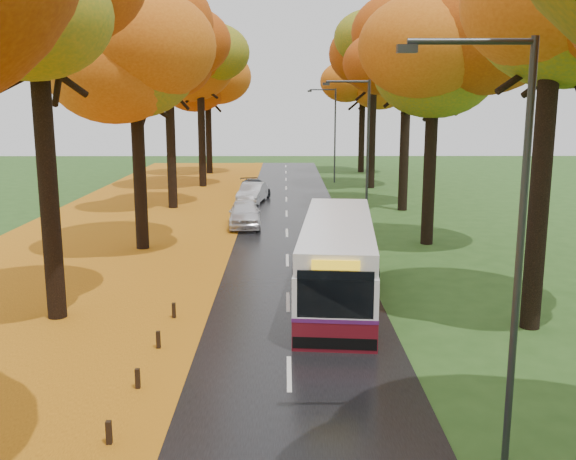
{
  "coord_description": "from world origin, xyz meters",
  "views": [
    {
      "loc": [
        -0.11,
        -3.41,
        6.88
      ],
      "look_at": [
        0.0,
        17.98,
        2.6
      ],
      "focal_mm": 40.0,
      "sensor_mm": 36.0,
      "label": 1
    }
  ],
  "objects_px": {
    "streetlamp_near": "(508,224)",
    "car_white": "(245,214)",
    "car_dark": "(255,187)",
    "streetlamp_far": "(332,128)",
    "streetlamp_mid": "(363,145)",
    "car_silver": "(252,193)",
    "bus": "(338,257)"
  },
  "relations": [
    {
      "from": "streetlamp_near",
      "to": "car_white",
      "type": "height_order",
      "value": "streetlamp_near"
    },
    {
      "from": "streetlamp_near",
      "to": "car_dark",
      "type": "bearing_deg",
      "value": 99.9
    },
    {
      "from": "car_dark",
      "to": "streetlamp_far",
      "type": "bearing_deg",
      "value": 34.99
    },
    {
      "from": "streetlamp_near",
      "to": "car_dark",
      "type": "xyz_separation_m",
      "value": [
        -6.3,
        36.09,
        -4.1
      ]
    },
    {
      "from": "streetlamp_mid",
      "to": "car_silver",
      "type": "bearing_deg",
      "value": 121.2
    },
    {
      "from": "streetlamp_mid",
      "to": "car_silver",
      "type": "relative_size",
      "value": 1.92
    },
    {
      "from": "car_white",
      "to": "car_silver",
      "type": "relative_size",
      "value": 1.03
    },
    {
      "from": "streetlamp_mid",
      "to": "car_silver",
      "type": "height_order",
      "value": "streetlamp_mid"
    },
    {
      "from": "streetlamp_mid",
      "to": "streetlamp_far",
      "type": "height_order",
      "value": "same"
    },
    {
      "from": "car_silver",
      "to": "streetlamp_far",
      "type": "bearing_deg",
      "value": 70.47
    },
    {
      "from": "bus",
      "to": "car_dark",
      "type": "bearing_deg",
      "value": 104.47
    },
    {
      "from": "bus",
      "to": "car_dark",
      "type": "distance_m",
      "value": 25.84
    },
    {
      "from": "streetlamp_near",
      "to": "bus",
      "type": "xyz_separation_m",
      "value": [
        -2.19,
        10.59,
        -3.22
      ]
    },
    {
      "from": "bus",
      "to": "car_white",
      "type": "bearing_deg",
      "value": 112.63
    },
    {
      "from": "streetlamp_mid",
      "to": "car_silver",
      "type": "distance_m",
      "value": 12.79
    },
    {
      "from": "car_dark",
      "to": "bus",
      "type": "bearing_deg",
      "value": -97.36
    },
    {
      "from": "car_white",
      "to": "car_dark",
      "type": "distance_m",
      "value": 12.33
    },
    {
      "from": "car_white",
      "to": "car_silver",
      "type": "bearing_deg",
      "value": 86.29
    },
    {
      "from": "streetlamp_far",
      "to": "car_white",
      "type": "height_order",
      "value": "streetlamp_far"
    },
    {
      "from": "streetlamp_near",
      "to": "car_white",
      "type": "distance_m",
      "value": 24.89
    },
    {
      "from": "car_silver",
      "to": "bus",
      "type": "bearing_deg",
      "value": -70.39
    },
    {
      "from": "streetlamp_mid",
      "to": "car_white",
      "type": "distance_m",
      "value": 7.63
    },
    {
      "from": "bus",
      "to": "car_white",
      "type": "distance_m",
      "value": 13.82
    },
    {
      "from": "car_dark",
      "to": "car_white",
      "type": "bearing_deg",
      "value": -106.51
    },
    {
      "from": "car_white",
      "to": "streetlamp_mid",
      "type": "bearing_deg",
      "value": -19.32
    },
    {
      "from": "car_silver",
      "to": "car_dark",
      "type": "xyz_separation_m",
      "value": [
        0.0,
        3.69,
        -0.11
      ]
    },
    {
      "from": "streetlamp_near",
      "to": "car_white",
      "type": "relative_size",
      "value": 1.86
    },
    {
      "from": "streetlamp_near",
      "to": "car_white",
      "type": "xyz_separation_m",
      "value": [
        -6.3,
        23.76,
        -3.94
      ]
    },
    {
      "from": "streetlamp_near",
      "to": "streetlamp_mid",
      "type": "distance_m",
      "value": 22.0
    },
    {
      "from": "streetlamp_mid",
      "to": "car_dark",
      "type": "bearing_deg",
      "value": 114.09
    },
    {
      "from": "car_white",
      "to": "car_dark",
      "type": "relative_size",
      "value": 1.08
    },
    {
      "from": "streetlamp_far",
      "to": "car_silver",
      "type": "xyz_separation_m",
      "value": [
        -6.3,
        -11.6,
        -3.99
      ]
    }
  ]
}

